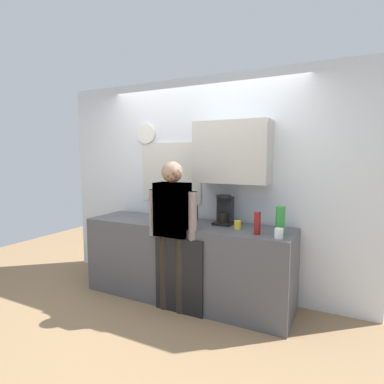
# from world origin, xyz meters

# --- Properties ---
(ground_plane) EXTENTS (8.00, 8.00, 0.00)m
(ground_plane) POSITION_xyz_m (0.00, 0.00, 0.00)
(ground_plane) COLOR #8C6D4C
(kitchen_counter) EXTENTS (2.41, 0.64, 0.90)m
(kitchen_counter) POSITION_xyz_m (0.00, 0.30, 0.45)
(kitchen_counter) COLOR #4C4C51
(kitchen_counter) RESTS_ON ground_plane
(dishwasher_panel) EXTENTS (0.56, 0.02, 0.81)m
(dishwasher_panel) POSITION_xyz_m (0.09, -0.03, 0.40)
(dishwasher_panel) COLOR black
(dishwasher_panel) RESTS_ON ground_plane
(back_wall_assembly) EXTENTS (4.01, 0.42, 2.60)m
(back_wall_assembly) POSITION_xyz_m (0.06, 0.70, 1.36)
(back_wall_assembly) COLOR silver
(back_wall_assembly) RESTS_ON ground_plane
(coffee_maker) EXTENTS (0.20, 0.20, 0.33)m
(coffee_maker) POSITION_xyz_m (0.41, 0.44, 1.04)
(coffee_maker) COLOR black
(coffee_maker) RESTS_ON kitchen_counter
(bottle_olive_oil) EXTENTS (0.06, 0.06, 0.25)m
(bottle_olive_oil) POSITION_xyz_m (0.13, 0.19, 1.02)
(bottle_olive_oil) COLOR olive
(bottle_olive_oil) RESTS_ON kitchen_counter
(bottle_red_vinegar) EXTENTS (0.06, 0.06, 0.22)m
(bottle_red_vinegar) POSITION_xyz_m (0.86, 0.16, 1.01)
(bottle_red_vinegar) COLOR maroon
(bottle_red_vinegar) RESTS_ON kitchen_counter
(bottle_clear_soda) EXTENTS (0.09, 0.09, 0.28)m
(bottle_clear_soda) POSITION_xyz_m (1.06, 0.25, 1.04)
(bottle_clear_soda) COLOR #2D8C33
(bottle_clear_soda) RESTS_ON kitchen_counter
(bottle_dark_sauce) EXTENTS (0.06, 0.06, 0.18)m
(bottle_dark_sauce) POSITION_xyz_m (0.03, 0.50, 0.99)
(bottle_dark_sauce) COLOR black
(bottle_dark_sauce) RESTS_ON kitchen_counter
(cup_white_mug) EXTENTS (0.08, 0.08, 0.09)m
(cup_white_mug) POSITION_xyz_m (1.08, 0.09, 0.94)
(cup_white_mug) COLOR white
(cup_white_mug) RESTS_ON kitchen_counter
(cup_blue_mug) EXTENTS (0.08, 0.08, 0.10)m
(cup_blue_mug) POSITION_xyz_m (0.01, 0.30, 0.95)
(cup_blue_mug) COLOR #3351B2
(cup_blue_mug) RESTS_ON kitchen_counter
(cup_yellow_cup) EXTENTS (0.07, 0.07, 0.08)m
(cup_yellow_cup) POSITION_xyz_m (0.62, 0.30, 0.94)
(cup_yellow_cup) COLOR yellow
(cup_yellow_cup) RESTS_ON kitchen_counter
(mixing_bowl) EXTENTS (0.22, 0.22, 0.08)m
(mixing_bowl) POSITION_xyz_m (-0.18, 0.49, 0.94)
(mixing_bowl) COLOR orange
(mixing_bowl) RESTS_ON kitchen_counter
(person_at_sink) EXTENTS (0.57, 0.22, 1.60)m
(person_at_sink) POSITION_xyz_m (0.00, 0.00, 0.95)
(person_at_sink) COLOR black
(person_at_sink) RESTS_ON ground_plane
(person_guest) EXTENTS (0.57, 0.22, 1.60)m
(person_guest) POSITION_xyz_m (0.00, 0.00, 0.95)
(person_guest) COLOR brown
(person_guest) RESTS_ON ground_plane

